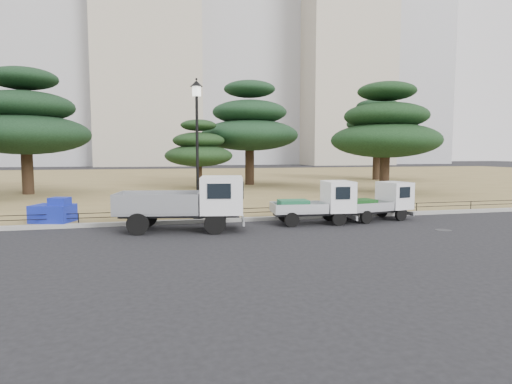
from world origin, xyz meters
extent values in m
plane|color=black|center=(0.00, 0.00, 0.00)|extent=(220.00, 220.00, 0.00)
cube|color=olive|center=(0.00, 30.60, 0.07)|extent=(120.00, 56.00, 0.15)
cube|color=gray|center=(0.00, 2.60, 0.08)|extent=(120.00, 0.25, 0.16)
cylinder|color=black|center=(-1.98, -0.01, 0.39)|extent=(0.80, 0.29, 0.79)
cylinder|color=black|center=(-1.69, 1.68, 0.39)|extent=(0.80, 0.29, 0.79)
cylinder|color=black|center=(-4.67, 0.45, 0.39)|extent=(0.80, 0.29, 0.79)
cylinder|color=black|center=(-4.37, 2.14, 0.39)|extent=(0.80, 0.29, 0.79)
cube|color=#2D2D30|center=(-3.14, 1.06, 0.60)|extent=(4.50, 1.67, 0.14)
cube|color=gray|center=(-3.92, 1.19, 1.06)|extent=(3.31, 2.22, 0.77)
cube|color=silver|center=(-1.61, 0.79, 1.35)|extent=(1.83, 2.11, 1.35)
cylinder|color=black|center=(3.09, 0.64, 0.29)|extent=(0.59, 0.20, 0.58)
cylinder|color=black|center=(3.20, 1.91, 0.29)|extent=(0.59, 0.20, 0.58)
cylinder|color=black|center=(1.16, 0.80, 0.29)|extent=(0.59, 0.20, 0.58)
cylinder|color=black|center=(1.26, 2.07, 0.29)|extent=(0.59, 0.20, 0.58)
cube|color=#2D2D30|center=(2.21, 1.35, 0.43)|extent=(3.18, 0.96, 0.14)
cube|color=#B3B6BB|center=(1.64, 1.40, 0.69)|extent=(2.26, 1.49, 0.39)
cube|color=silver|center=(3.31, 1.26, 1.12)|extent=(1.20, 1.52, 1.25)
cube|color=#1B603D|center=(1.42, 1.41, 0.79)|extent=(1.25, 0.95, 0.43)
cylinder|color=black|center=(6.18, 1.17, 0.27)|extent=(0.57, 0.25, 0.55)
cylinder|color=black|center=(5.96, 2.34, 0.27)|extent=(0.57, 0.25, 0.55)
cylinder|color=black|center=(4.38, 0.83, 0.27)|extent=(0.57, 0.25, 0.55)
cylinder|color=black|center=(4.16, 2.00, 0.27)|extent=(0.57, 0.25, 0.55)
cube|color=#2D2D30|center=(5.20, 1.59, 0.40)|extent=(3.03, 1.22, 0.13)
cube|color=#A3A5AA|center=(4.67, 1.49, 0.65)|extent=(2.23, 1.60, 0.37)
cube|color=silver|center=(6.22, 1.79, 1.05)|extent=(1.26, 1.52, 1.16)
cube|color=#144817|center=(4.47, 1.45, 0.74)|extent=(1.25, 1.01, 0.40)
cylinder|color=black|center=(-2.30, 2.90, 0.23)|extent=(0.43, 0.43, 0.16)
cylinder|color=black|center=(-2.30, 2.90, 2.76)|extent=(0.12, 0.12, 4.92)
cylinder|color=white|center=(-2.30, 2.90, 5.42)|extent=(0.39, 0.39, 0.39)
cone|color=black|center=(-2.30, 2.90, 5.74)|extent=(0.51, 0.51, 0.25)
cylinder|color=black|center=(0.00, 2.75, 0.35)|extent=(38.00, 0.03, 0.03)
cylinder|color=black|center=(0.00, 2.75, 0.53)|extent=(38.00, 0.03, 0.03)
cylinder|color=black|center=(0.00, 2.75, 0.35)|extent=(0.04, 0.04, 0.40)
cube|color=#1525A8|center=(-8.04, 3.28, 0.50)|extent=(1.77, 1.52, 0.70)
cube|color=#1525A8|center=(-7.74, 3.13, 1.00)|extent=(0.85, 0.79, 0.30)
cylinder|color=#2D2D30|center=(6.50, -1.20, 0.01)|extent=(0.60, 0.60, 0.01)
cylinder|color=black|center=(-12.28, 16.10, 1.76)|extent=(0.72, 0.72, 3.22)
ellipsoid|color=black|center=(-12.28, 16.10, 4.10)|extent=(8.27, 8.27, 2.65)
ellipsoid|color=black|center=(-12.28, 16.10, 5.91)|extent=(6.32, 6.32, 2.02)
ellipsoid|color=black|center=(-12.28, 16.10, 7.72)|extent=(4.36, 4.36, 1.40)
cylinder|color=black|center=(-0.73, 17.90, 1.18)|extent=(0.46, 0.46, 2.05)
ellipsoid|color=black|center=(-0.73, 17.90, 2.67)|extent=(5.18, 5.18, 1.66)
ellipsoid|color=black|center=(-0.73, 17.90, 3.82)|extent=(3.95, 3.95, 1.27)
ellipsoid|color=black|center=(-0.73, 17.90, 4.98)|extent=(2.73, 2.73, 0.87)
cylinder|color=black|center=(3.94, 21.00, 1.88)|extent=(0.78, 0.78, 3.46)
ellipsoid|color=black|center=(3.94, 21.00, 4.38)|extent=(8.32, 8.32, 2.66)
ellipsoid|color=black|center=(3.94, 21.00, 6.33)|extent=(6.35, 6.35, 2.03)
ellipsoid|color=black|center=(3.94, 21.00, 8.27)|extent=(4.39, 4.39, 1.40)
cylinder|color=black|center=(11.38, 11.57, 1.62)|extent=(0.66, 0.66, 2.93)
ellipsoid|color=black|center=(11.38, 11.57, 3.74)|extent=(7.45, 7.45, 2.38)
ellipsoid|color=black|center=(11.38, 11.57, 5.39)|extent=(5.69, 5.69, 1.82)
ellipsoid|color=black|center=(11.38, 11.57, 7.04)|extent=(3.93, 3.93, 1.26)
cylinder|color=black|center=(17.95, 24.56, 1.73)|extent=(0.71, 0.71, 3.16)
ellipsoid|color=black|center=(17.95, 24.56, 4.03)|extent=(8.08, 8.08, 2.59)
ellipsoid|color=black|center=(17.95, 24.56, 5.81)|extent=(6.17, 6.17, 1.97)
ellipsoid|color=black|center=(17.95, 24.56, 7.58)|extent=(4.26, 4.26, 1.36)
cube|color=#AAA08C|center=(-5.00, 85.00, 27.50)|extent=(22.00, 20.00, 55.00)
cube|color=#A0A0A5|center=(18.00, 95.00, 40.00)|extent=(26.00, 24.00, 80.00)
cube|color=#AAA08C|center=(40.00, 82.00, 24.00)|extent=(20.00, 18.00, 48.00)
cube|color=#A0A0A5|center=(58.00, 90.00, 35.00)|extent=(24.00, 20.00, 70.00)
cylinder|color=#D83F33|center=(72.00, 85.00, 30.00)|extent=(1.80, 1.80, 60.00)
camera|label=1|loc=(-4.04, -15.03, 2.93)|focal=30.00mm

